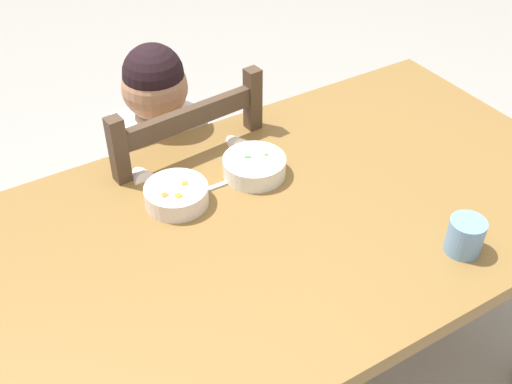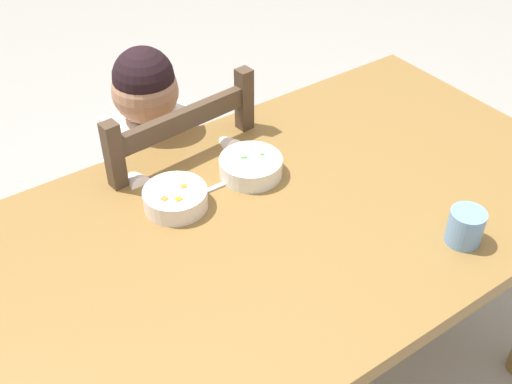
{
  "view_description": "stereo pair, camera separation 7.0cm",
  "coord_description": "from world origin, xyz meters",
  "px_view_note": "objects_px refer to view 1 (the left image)",
  "views": [
    {
      "loc": [
        -0.6,
        -0.87,
        1.65
      ],
      "look_at": [
        -0.04,
        0.05,
        0.77
      ],
      "focal_mm": 44.75,
      "sensor_mm": 36.0,
      "label": 1
    },
    {
      "loc": [
        -0.66,
        -0.83,
        1.65
      ],
      "look_at": [
        -0.04,
        0.05,
        0.77
      ],
      "focal_mm": 44.75,
      "sensor_mm": 36.0,
      "label": 2
    }
  ],
  "objects_px": {
    "dining_chair": "(172,208)",
    "bowl_of_carrots": "(176,195)",
    "dining_table": "(281,247)",
    "bowl_of_peas": "(254,166)",
    "child_figure": "(166,158)",
    "drinking_cup": "(465,236)",
    "spoon": "(204,190)"
  },
  "relations": [
    {
      "from": "dining_table",
      "to": "bowl_of_peas",
      "type": "relative_size",
      "value": 9.91
    },
    {
      "from": "dining_table",
      "to": "child_figure",
      "type": "xyz_separation_m",
      "value": [
        -0.08,
        0.45,
        0.0
      ]
    },
    {
      "from": "child_figure",
      "to": "spoon",
      "type": "relative_size",
      "value": 6.9
    },
    {
      "from": "child_figure",
      "to": "drinking_cup",
      "type": "xyz_separation_m",
      "value": [
        0.33,
        -0.74,
        0.14
      ]
    },
    {
      "from": "dining_chair",
      "to": "spoon",
      "type": "xyz_separation_m",
      "value": [
        -0.04,
        -0.3,
        0.29
      ]
    },
    {
      "from": "dining_table",
      "to": "bowl_of_carrots",
      "type": "xyz_separation_m",
      "value": [
        -0.18,
        0.16,
        0.12
      ]
    },
    {
      "from": "bowl_of_peas",
      "to": "bowl_of_carrots",
      "type": "bearing_deg",
      "value": -179.97
    },
    {
      "from": "dining_table",
      "to": "bowl_of_peas",
      "type": "xyz_separation_m",
      "value": [
        0.03,
        0.16,
        0.12
      ]
    },
    {
      "from": "bowl_of_peas",
      "to": "dining_chair",
      "type": "bearing_deg",
      "value": 108.08
    },
    {
      "from": "dining_chair",
      "to": "bowl_of_peas",
      "type": "xyz_separation_m",
      "value": [
        0.1,
        -0.3,
        0.31
      ]
    },
    {
      "from": "dining_table",
      "to": "spoon",
      "type": "distance_m",
      "value": 0.22
    },
    {
      "from": "drinking_cup",
      "to": "dining_table",
      "type": "bearing_deg",
      "value": 132.3
    },
    {
      "from": "bowl_of_carrots",
      "to": "drinking_cup",
      "type": "bearing_deg",
      "value": -45.59
    },
    {
      "from": "dining_table",
      "to": "drinking_cup",
      "type": "relative_size",
      "value": 19.1
    },
    {
      "from": "dining_chair",
      "to": "child_figure",
      "type": "distance_m",
      "value": 0.19
    },
    {
      "from": "child_figure",
      "to": "bowl_of_carrots",
      "type": "xyz_separation_m",
      "value": [
        -0.1,
        -0.29,
        0.12
      ]
    },
    {
      "from": "dining_table",
      "to": "bowl_of_peas",
      "type": "distance_m",
      "value": 0.2
    },
    {
      "from": "dining_chair",
      "to": "drinking_cup",
      "type": "relative_size",
      "value": 11.39
    },
    {
      "from": "dining_chair",
      "to": "child_figure",
      "type": "bearing_deg",
      "value": -121.96
    },
    {
      "from": "child_figure",
      "to": "bowl_of_peas",
      "type": "bearing_deg",
      "value": -70.78
    },
    {
      "from": "dining_chair",
      "to": "spoon",
      "type": "bearing_deg",
      "value": -97.07
    },
    {
      "from": "dining_chair",
      "to": "bowl_of_carrots",
      "type": "height_order",
      "value": "dining_chair"
    },
    {
      "from": "bowl_of_peas",
      "to": "drinking_cup",
      "type": "distance_m",
      "value": 0.5
    },
    {
      "from": "bowl_of_carrots",
      "to": "spoon",
      "type": "distance_m",
      "value": 0.07
    },
    {
      "from": "bowl_of_peas",
      "to": "spoon",
      "type": "xyz_separation_m",
      "value": [
        -0.13,
        0.0,
        -0.02
      ]
    },
    {
      "from": "bowl_of_peas",
      "to": "bowl_of_carrots",
      "type": "relative_size",
      "value": 1.04
    },
    {
      "from": "drinking_cup",
      "to": "spoon",
      "type": "bearing_deg",
      "value": 129.24
    },
    {
      "from": "dining_table",
      "to": "drinking_cup",
      "type": "xyz_separation_m",
      "value": [
        0.26,
        -0.28,
        0.14
      ]
    },
    {
      "from": "dining_chair",
      "to": "spoon",
      "type": "relative_size",
      "value": 6.48
    },
    {
      "from": "bowl_of_peas",
      "to": "dining_table",
      "type": "bearing_deg",
      "value": -99.44
    },
    {
      "from": "bowl_of_carrots",
      "to": "drinking_cup",
      "type": "distance_m",
      "value": 0.62
    },
    {
      "from": "bowl_of_peas",
      "to": "drinking_cup",
      "type": "height_order",
      "value": "drinking_cup"
    }
  ]
}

